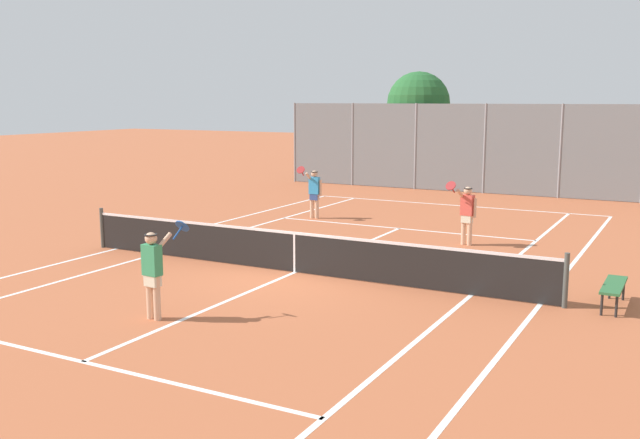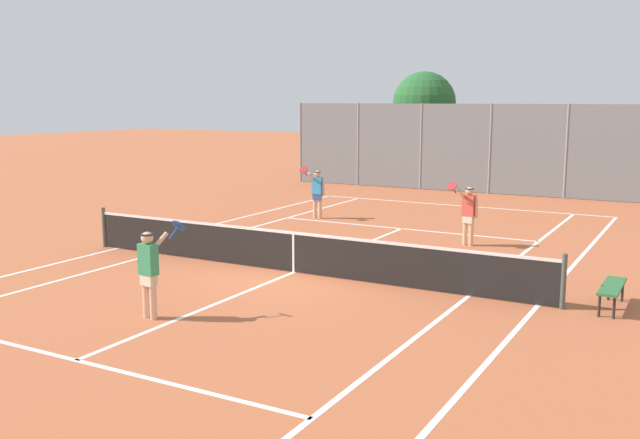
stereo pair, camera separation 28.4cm
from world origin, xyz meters
The scene contains 10 objects.
ground_plane centered at (0.00, 0.00, 0.00)m, with size 120.00×120.00×0.00m, color #B25B38.
court_line_markings centered at (0.00, 0.00, 0.00)m, with size 11.10×23.90×0.01m.
tennis_net centered at (0.00, 0.00, 0.51)m, with size 12.00×0.10×1.07m.
player_near_side centered at (-0.47, -4.23, 0.93)m, with size 0.72×0.72×1.77m.
player_far_left centered at (-3.22, 6.84, 0.93)m, with size 0.62×0.77×1.77m.
player_far_right centered at (2.55, 4.91, 0.93)m, with size 0.75×0.72×1.77m.
loose_tennis_ball_1 centered at (4.72, 2.94, 0.03)m, with size 0.07×0.07×0.07m, color #D1DB33.
courtside_bench centered at (6.76, 0.46, 0.41)m, with size 0.36×1.50×0.47m.
back_fence centered at (0.00, 15.86, 1.88)m, with size 18.46×0.08×3.76m.
tree_behind_left centered at (-3.51, 17.45, 3.66)m, with size 2.87×2.87×5.18m.
Camera 2 is at (8.27, -13.63, 3.93)m, focal length 40.00 mm.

